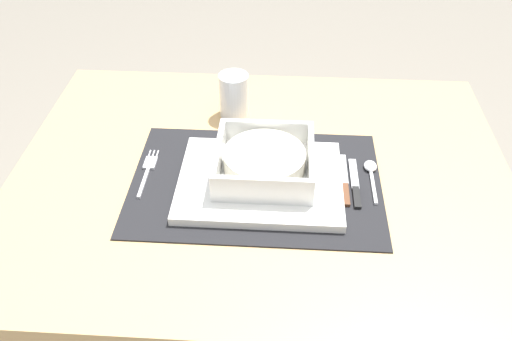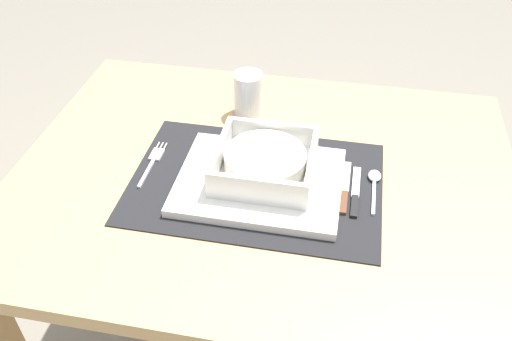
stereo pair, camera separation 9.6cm
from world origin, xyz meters
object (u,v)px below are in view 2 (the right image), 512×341
(fork, at_px, (154,160))
(spoon, at_px, (374,180))
(porridge_bowl, at_px, (265,162))
(bread_knife, at_px, (345,190))
(dining_table, at_px, (263,213))
(butter_knife, at_px, (355,194))
(drinking_glass, at_px, (248,96))

(fork, distance_m, spoon, 0.42)
(porridge_bowl, bearing_deg, spoon, 8.01)
(bread_knife, bearing_deg, dining_table, 174.94)
(butter_knife, bearing_deg, fork, 175.26)
(fork, relative_size, spoon, 1.17)
(dining_table, xyz_separation_m, spoon, (0.20, 0.01, 0.11))
(butter_knife, xyz_separation_m, drinking_glass, (-0.24, 0.23, 0.04))
(butter_knife, height_order, drinking_glass, drinking_glass)
(fork, distance_m, bread_knife, 0.37)
(spoon, bearing_deg, porridge_bowl, -172.60)
(butter_knife, bearing_deg, drinking_glass, 135.46)
(dining_table, xyz_separation_m, bread_knife, (0.15, -0.03, 0.11))
(dining_table, relative_size, spoon, 8.00)
(porridge_bowl, bearing_deg, fork, 177.31)
(fork, relative_size, drinking_glass, 1.45)
(porridge_bowl, relative_size, spoon, 1.50)
(butter_knife, distance_m, bread_knife, 0.02)
(butter_knife, distance_m, drinking_glass, 0.33)
(spoon, height_order, bread_knife, spoon)
(porridge_bowl, height_order, drinking_glass, drinking_glass)
(butter_knife, bearing_deg, spoon, 50.28)
(dining_table, xyz_separation_m, drinking_glass, (-0.07, 0.19, 0.15))
(fork, xyz_separation_m, butter_knife, (0.38, -0.02, 0.00))
(dining_table, xyz_separation_m, fork, (-0.21, -0.01, 0.11))
(fork, relative_size, butter_knife, 0.98)
(dining_table, relative_size, porridge_bowl, 5.35)
(porridge_bowl, relative_size, drinking_glass, 1.87)
(porridge_bowl, distance_m, bread_knife, 0.15)
(dining_table, distance_m, fork, 0.24)
(spoon, xyz_separation_m, bread_knife, (-0.05, -0.03, -0.00))
(butter_knife, relative_size, bread_knife, 0.98)
(dining_table, xyz_separation_m, porridge_bowl, (0.01, -0.02, 0.15))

